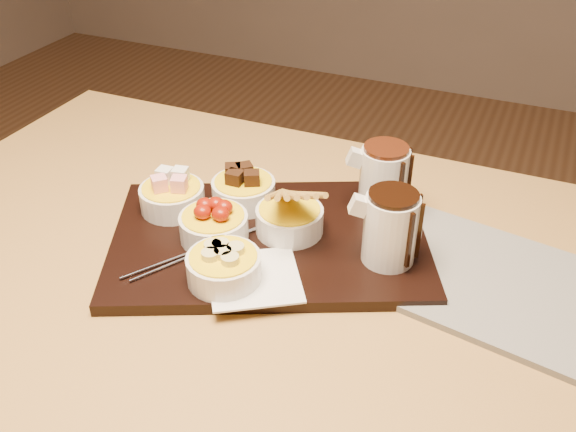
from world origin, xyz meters
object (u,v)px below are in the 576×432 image
at_px(bowl_strawberries, 214,227).
at_px(newspaper, 485,280).
at_px(serving_board, 269,240).
at_px(pitcher_dark_chocolate, 390,229).
at_px(dining_table, 253,306).
at_px(pitcher_milk_chocolate, 383,180).

distance_m(bowl_strawberries, newspaper, 0.39).
xyz_separation_m(serving_board, pitcher_dark_chocolate, (0.17, 0.01, 0.06)).
bearing_deg(dining_table, newspaper, 12.80).
height_order(serving_board, pitcher_dark_chocolate, pitcher_dark_chocolate).
bearing_deg(pitcher_dark_chocolate, pitcher_milk_chocolate, 85.60).
relative_size(dining_table, pitcher_dark_chocolate, 11.85).
relative_size(bowl_strawberries, pitcher_milk_chocolate, 0.99).
bearing_deg(bowl_strawberries, dining_table, 3.46).
xyz_separation_m(dining_table, pitcher_dark_chocolate, (0.19, 0.05, 0.17)).
bearing_deg(pitcher_dark_chocolate, serving_board, 160.02).
bearing_deg(pitcher_milk_chocolate, dining_table, -154.70).
height_order(dining_table, bowl_strawberries, bowl_strawberries).
relative_size(dining_table, serving_board, 2.61).
distance_m(serving_board, pitcher_dark_chocolate, 0.19).
distance_m(dining_table, bowl_strawberries, 0.15).
xyz_separation_m(dining_table, bowl_strawberries, (-0.06, -0.00, 0.14)).
xyz_separation_m(dining_table, pitcher_milk_chocolate, (0.14, 0.17, 0.17)).
relative_size(bowl_strawberries, newspaper, 0.33).
relative_size(serving_board, pitcher_milk_chocolate, 4.54).
relative_size(serving_board, pitcher_dark_chocolate, 4.54).
bearing_deg(dining_table, bowl_strawberries, -176.54).
height_order(dining_table, pitcher_dark_chocolate, pitcher_dark_chocolate).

